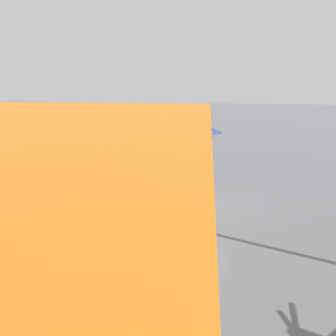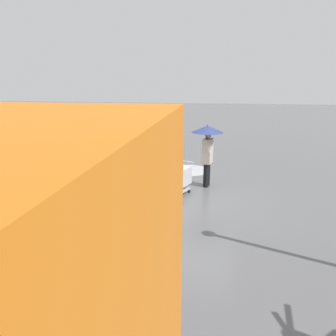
% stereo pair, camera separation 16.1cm
% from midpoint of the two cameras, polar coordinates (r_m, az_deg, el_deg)
% --- Properties ---
extents(ground_plane, '(90.00, 90.00, 0.00)m').
position_cam_midpoint_polar(ground_plane, '(9.89, 4.51, -5.13)').
color(ground_plane, '#5B5B5E').
extents(slush_patch_near_cluster, '(1.72, 1.72, 0.01)m').
position_cam_midpoint_polar(slush_patch_near_cluster, '(12.73, 3.12, -0.35)').
color(slush_patch_near_cluster, '#ADAFB5').
rests_on(slush_patch_near_cluster, ground).
extents(slush_patch_under_van, '(2.87, 2.87, 0.01)m').
position_cam_midpoint_polar(slush_patch_under_van, '(11.70, -6.21, -1.87)').
color(slush_patch_under_van, silver).
rests_on(slush_patch_under_van, ground).
extents(slush_patch_far_side, '(1.39, 1.39, 0.01)m').
position_cam_midpoint_polar(slush_patch_far_side, '(9.59, -13.51, -6.20)').
color(slush_patch_far_side, '#999BA0').
rests_on(slush_patch_far_side, ground).
extents(cargo_van_parked_right, '(2.38, 5.42, 2.60)m').
position_cam_midpoint_polar(cargo_van_parked_right, '(11.29, -15.49, 3.19)').
color(cargo_van_parked_right, '#B7BABF').
rests_on(cargo_van_parked_right, ground).
extents(shopping_cart_vendor, '(0.81, 0.96, 1.04)m').
position_cam_midpoint_polar(shopping_cart_vendor, '(9.83, 1.51, -1.71)').
color(shopping_cart_vendor, '#B2B2B7').
rests_on(shopping_cart_vendor, ground).
extents(hand_dolly_boxes, '(0.56, 0.74, 1.32)m').
position_cam_midpoint_polar(hand_dolly_boxes, '(10.08, -2.62, -1.43)').
color(hand_dolly_boxes, '#515156').
rests_on(hand_dolly_boxes, ground).
extents(pedestrian_pink_side, '(1.04, 1.04, 2.15)m').
position_cam_midpoint_polar(pedestrian_pink_side, '(10.12, -2.35, 4.63)').
color(pedestrian_pink_side, black).
rests_on(pedestrian_pink_side, ground).
extents(pedestrian_black_side, '(1.04, 1.04, 2.15)m').
position_cam_midpoint_polar(pedestrian_black_side, '(10.41, 6.69, 4.93)').
color(pedestrian_black_side, black).
rests_on(pedestrian_black_side, ground).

